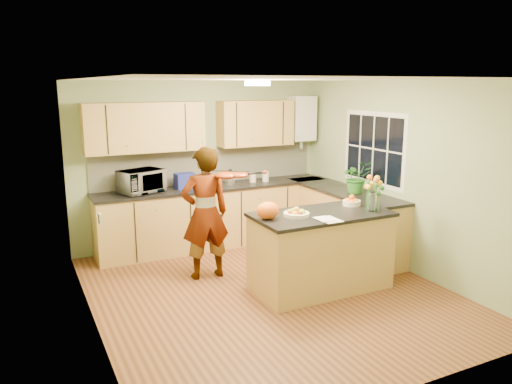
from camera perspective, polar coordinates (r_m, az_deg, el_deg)
name	(u,v)px	position (r m, az deg, el deg)	size (l,w,h in m)	color
floor	(268,292)	(6.13, 1.42, -11.31)	(4.50, 4.50, 0.00)	#562F18
ceiling	(270,79)	(5.62, 1.56, 12.74)	(4.00, 4.50, 0.02)	white
wall_back	(201,163)	(7.78, -6.26, 3.29)	(4.00, 0.02, 2.50)	gray
wall_front	(407,246)	(3.97, 16.87, -5.91)	(4.00, 0.02, 2.50)	gray
wall_left	(88,209)	(5.16, -18.61, -1.87)	(0.02, 4.50, 2.50)	gray
wall_right	(402,176)	(6.90, 16.37, 1.72)	(0.02, 4.50, 2.50)	gray
back_counter	(215,216)	(7.70, -4.65, -2.70)	(3.64, 0.62, 0.94)	tan
right_counter	(343,220)	(7.52, 9.95, -3.21)	(0.62, 2.24, 0.94)	tan
splashback	(208,166)	(7.81, -5.52, 2.97)	(3.60, 0.02, 0.52)	beige
upper_cabinets	(193,126)	(7.49, -7.18, 7.55)	(3.20, 0.34, 0.70)	tan
boiler	(302,119)	(8.30, 5.23, 8.36)	(0.40, 0.30, 0.86)	white
window_right	(374,149)	(7.29, 13.29, 4.82)	(0.01, 1.30, 1.05)	white
light_switch	(100,219)	(4.57, -17.41, -2.91)	(0.02, 0.09, 0.09)	white
ceiling_lamp	(257,83)	(5.89, 0.17, 12.35)	(0.30, 0.30, 0.07)	#FFEABF
peninsula_island	(321,251)	(6.13, 7.39, -6.66)	(1.65, 0.85, 0.95)	tan
fruit_dish	(296,213)	(5.80, 4.65, -2.37)	(0.30, 0.30, 0.11)	#F1E1C1
orange_bowl	(352,201)	(6.41, 10.88, -1.03)	(0.22, 0.22, 0.13)	#F1E1C1
flower_vase	(373,184)	(6.13, 13.21, 0.92)	(0.27, 0.27, 0.50)	silver
orange_bag	(268,210)	(5.66, 1.35, -2.11)	(0.26, 0.22, 0.20)	orange
papers	(329,219)	(5.70, 8.35, -3.12)	(0.21, 0.29, 0.01)	white
violinist	(205,213)	(6.34, -5.84, -2.44)	(0.62, 0.41, 1.70)	#DEA688
violin	(226,175)	(6.11, -3.46, 1.92)	(0.66, 0.26, 0.13)	#521305
microwave	(141,181)	(7.24, -12.98, 1.20)	(0.59, 0.40, 0.33)	white
blue_box	(185,181)	(7.43, -8.14, 1.27)	(0.28, 0.21, 0.23)	navy
kettle	(230,177)	(7.68, -2.97, 1.72)	(0.14, 0.14, 0.27)	silver
jar_cream	(253,177)	(7.83, -0.37, 1.69)	(0.10, 0.10, 0.15)	#F1E1C1
jar_white	(265,177)	(7.88, 1.09, 1.78)	(0.10, 0.10, 0.16)	white
potted_plant	(356,177)	(7.16, 11.41, 1.69)	(0.41, 0.36, 0.46)	#2E7627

